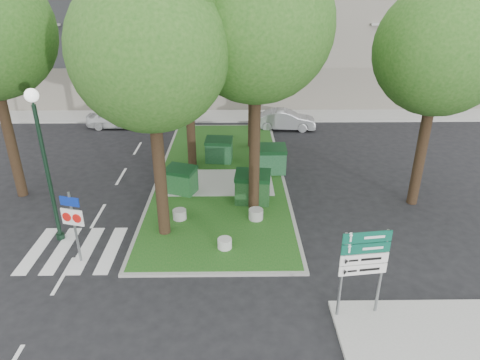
{
  "coord_description": "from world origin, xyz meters",
  "views": [
    {
      "loc": [
        1.2,
        -11.61,
        8.81
      ],
      "look_at": [
        1.4,
        3.14,
        2.0
      ],
      "focal_mm": 32.0,
      "sensor_mm": 36.0,
      "label": 1
    }
  ],
  "objects_px": {
    "tree_street_right": "(444,37)",
    "bollard_mid": "(225,243)",
    "bollard_left": "(180,214)",
    "street_lamp": "(43,150)",
    "tree_median_mid": "(188,27)",
    "dumpster_c": "(253,187)",
    "traffic_sign_pole": "(73,218)",
    "dumpster_b": "(219,150)",
    "directional_sign": "(364,260)",
    "tree_median_near_left": "(151,35)",
    "bollard_right": "(256,214)",
    "litter_bin": "(270,149)",
    "dumpster_a": "(181,180)",
    "car_silver": "(285,120)",
    "tree_median_near_right": "(259,9)",
    "dumpster_d": "(271,159)"
  },
  "relations": [
    {
      "from": "car_silver",
      "to": "dumpster_b",
      "type": "bearing_deg",
      "value": 149.69
    },
    {
      "from": "tree_median_near_left",
      "to": "street_lamp",
      "type": "height_order",
      "value": "tree_median_near_left"
    },
    {
      "from": "dumpster_a",
      "to": "litter_bin",
      "type": "height_order",
      "value": "dumpster_a"
    },
    {
      "from": "dumpster_b",
      "to": "bollard_right",
      "type": "bearing_deg",
      "value": -69.13
    },
    {
      "from": "dumpster_b",
      "to": "directional_sign",
      "type": "distance_m",
      "value": 12.51
    },
    {
      "from": "tree_street_right",
      "to": "bollard_mid",
      "type": "bearing_deg",
      "value": -156.07
    },
    {
      "from": "bollard_mid",
      "to": "litter_bin",
      "type": "xyz_separation_m",
      "value": [
        2.33,
        9.21,
        0.13
      ]
    },
    {
      "from": "dumpster_b",
      "to": "litter_bin",
      "type": "distance_m",
      "value": 2.95
    },
    {
      "from": "tree_street_right",
      "to": "traffic_sign_pole",
      "type": "xyz_separation_m",
      "value": [
        -13.27,
        -4.24,
        -5.27
      ]
    },
    {
      "from": "street_lamp",
      "to": "traffic_sign_pole",
      "type": "bearing_deg",
      "value": -49.77
    },
    {
      "from": "directional_sign",
      "to": "car_silver",
      "type": "distance_m",
      "value": 17.55
    },
    {
      "from": "bollard_right",
      "to": "street_lamp",
      "type": "bearing_deg",
      "value": -170.97
    },
    {
      "from": "dumpster_a",
      "to": "street_lamp",
      "type": "relative_size",
      "value": 0.28
    },
    {
      "from": "traffic_sign_pole",
      "to": "tree_median_near_left",
      "type": "bearing_deg",
      "value": 47.74
    },
    {
      "from": "tree_median_mid",
      "to": "traffic_sign_pole",
      "type": "distance_m",
      "value": 10.31
    },
    {
      "from": "tree_median_near_left",
      "to": "tree_median_near_right",
      "type": "height_order",
      "value": "tree_median_near_right"
    },
    {
      "from": "tree_median_near_left",
      "to": "bollard_left",
      "type": "height_order",
      "value": "tree_median_near_left"
    },
    {
      "from": "car_silver",
      "to": "bollard_mid",
      "type": "bearing_deg",
      "value": 170.54
    },
    {
      "from": "bollard_right",
      "to": "dumpster_a",
      "type": "bearing_deg",
      "value": 142.5
    },
    {
      "from": "tree_street_right",
      "to": "bollard_right",
      "type": "xyz_separation_m",
      "value": [
        -7.04,
        -1.6,
        -6.65
      ]
    },
    {
      "from": "tree_median_mid",
      "to": "traffic_sign_pole",
      "type": "relative_size",
      "value": 3.74
    },
    {
      "from": "dumpster_d",
      "to": "litter_bin",
      "type": "xyz_separation_m",
      "value": [
        0.15,
        2.39,
        -0.36
      ]
    },
    {
      "from": "tree_median_mid",
      "to": "traffic_sign_pole",
      "type": "xyz_separation_m",
      "value": [
        -3.27,
        -8.24,
        -5.27
      ]
    },
    {
      "from": "tree_median_near_left",
      "to": "street_lamp",
      "type": "distance_m",
      "value": 5.47
    },
    {
      "from": "dumpster_b",
      "to": "bollard_left",
      "type": "relative_size",
      "value": 2.74
    },
    {
      "from": "tree_street_right",
      "to": "dumpster_d",
      "type": "relative_size",
      "value": 6.59
    },
    {
      "from": "tree_median_mid",
      "to": "bollard_right",
      "type": "xyz_separation_m",
      "value": [
        2.96,
        -5.6,
        -6.65
      ]
    },
    {
      "from": "tree_median_mid",
      "to": "bollard_left",
      "type": "xyz_separation_m",
      "value": [
        -0.13,
        -5.55,
        -6.66
      ]
    },
    {
      "from": "tree_median_near_right",
      "to": "bollard_right",
      "type": "bearing_deg",
      "value": -92.19
    },
    {
      "from": "dumpster_b",
      "to": "street_lamp",
      "type": "height_order",
      "value": "street_lamp"
    },
    {
      "from": "bollard_right",
      "to": "litter_bin",
      "type": "xyz_separation_m",
      "value": [
        1.1,
        7.14,
        0.1
      ]
    },
    {
      "from": "dumpster_b",
      "to": "bollard_left",
      "type": "distance_m",
      "value": 6.34
    },
    {
      "from": "tree_street_right",
      "to": "bollard_mid",
      "type": "xyz_separation_m",
      "value": [
        -8.26,
        -3.67,
        -6.68
      ]
    },
    {
      "from": "bollard_left",
      "to": "litter_bin",
      "type": "bearing_deg",
      "value": 59.41
    },
    {
      "from": "bollard_left",
      "to": "street_lamp",
      "type": "height_order",
      "value": "street_lamp"
    },
    {
      "from": "dumpster_c",
      "to": "traffic_sign_pole",
      "type": "relative_size",
      "value": 0.61
    },
    {
      "from": "tree_median_near_right",
      "to": "car_silver",
      "type": "height_order",
      "value": "tree_median_near_right"
    },
    {
      "from": "tree_median_near_left",
      "to": "bollard_right",
      "type": "distance_m",
      "value": 7.85
    },
    {
      "from": "traffic_sign_pole",
      "to": "car_silver",
      "type": "distance_m",
      "value": 17.11
    },
    {
      "from": "dumpster_b",
      "to": "dumpster_d",
      "type": "xyz_separation_m",
      "value": [
        2.63,
        -1.47,
        0.05
      ]
    },
    {
      "from": "street_lamp",
      "to": "car_silver",
      "type": "height_order",
      "value": "street_lamp"
    },
    {
      "from": "dumpster_d",
      "to": "bollard_right",
      "type": "xyz_separation_m",
      "value": [
        -0.95,
        -4.75,
        -0.47
      ]
    },
    {
      "from": "dumpster_d",
      "to": "tree_median_near_left",
      "type": "bearing_deg",
      "value": -128.62
    },
    {
      "from": "dumpster_d",
      "to": "dumpster_b",
      "type": "bearing_deg",
      "value": 150.25
    },
    {
      "from": "bollard_left",
      "to": "bollard_mid",
      "type": "xyz_separation_m",
      "value": [
        1.86,
        -2.12,
        -0.01
      ]
    },
    {
      "from": "tree_street_right",
      "to": "dumpster_b",
      "type": "xyz_separation_m",
      "value": [
        -8.72,
        4.62,
        -6.23
      ]
    },
    {
      "from": "dumpster_c",
      "to": "bollard_mid",
      "type": "bearing_deg",
      "value": -101.17
    },
    {
      "from": "tree_street_right",
      "to": "tree_median_near_right",
      "type": "bearing_deg",
      "value": -175.91
    },
    {
      "from": "tree_median_near_left",
      "to": "directional_sign",
      "type": "relative_size",
      "value": 3.85
    },
    {
      "from": "bollard_left",
      "to": "traffic_sign_pole",
      "type": "distance_m",
      "value": 4.37
    }
  ]
}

